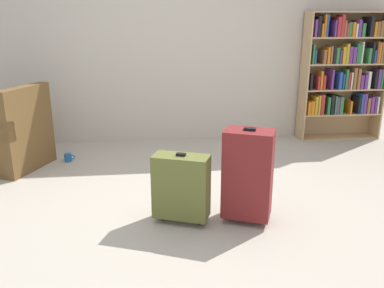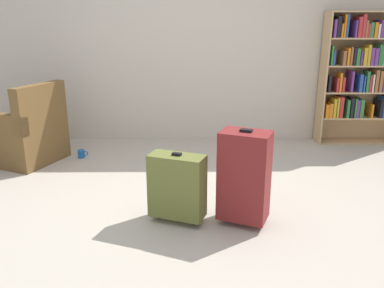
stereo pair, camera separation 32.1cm
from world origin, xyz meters
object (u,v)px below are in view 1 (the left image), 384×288
at_px(armchair, 10,139).
at_px(bookshelf, 344,71).
at_px(suitcase_olive, 181,187).
at_px(suitcase_dark_red, 248,174).
at_px(mug, 68,157).

bearing_deg(armchair, bookshelf, 9.97).
xyz_separation_m(armchair, suitcase_olive, (1.74, -1.46, -0.01)).
relative_size(bookshelf, suitcase_dark_red, 2.14).
bearing_deg(suitcase_olive, suitcase_dark_red, -4.10).
distance_m(mug, suitcase_dark_red, 2.35).
xyz_separation_m(bookshelf, armchair, (-4.09, -0.72, -0.60)).
relative_size(bookshelf, armchair, 1.80).
relative_size(bookshelf, suitcase_olive, 2.87).
relative_size(armchair, suitcase_olive, 1.59).
xyz_separation_m(suitcase_dark_red, suitcase_olive, (-0.52, 0.04, -0.10)).
bearing_deg(suitcase_olive, mug, 126.73).
bearing_deg(bookshelf, suitcase_dark_red, -129.54).
distance_m(bookshelf, armchair, 4.19).
relative_size(bookshelf, mug, 13.83).
relative_size(armchair, suitcase_dark_red, 1.19).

